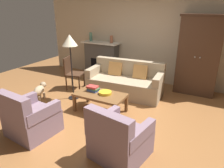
% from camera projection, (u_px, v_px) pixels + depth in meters
% --- Properties ---
extents(ground_plane, '(9.60, 9.60, 0.00)m').
position_uv_depth(ground_plane, '(109.00, 116.00, 4.39)').
color(ground_plane, '#9E6638').
extents(back_wall, '(7.20, 0.10, 2.80)m').
position_uv_depth(back_wall, '(151.00, 35.00, 5.99)').
color(back_wall, beige).
rests_on(back_wall, ground).
extents(fireplace, '(1.26, 0.48, 1.12)m').
position_uv_depth(fireplace, '(102.00, 59.00, 6.76)').
color(fireplace, '#4C4947').
rests_on(fireplace, ground).
extents(armoire, '(1.06, 0.57, 2.03)m').
position_uv_depth(armoire, '(199.00, 55.00, 5.24)').
color(armoire, '#472D1E').
rests_on(armoire, ground).
extents(couch, '(1.97, 0.99, 0.86)m').
position_uv_depth(couch, '(125.00, 82.00, 5.41)').
color(couch, tan).
rests_on(couch, ground).
extents(coffee_table, '(1.10, 0.60, 0.42)m').
position_uv_depth(coffee_table, '(100.00, 96.00, 4.46)').
color(coffee_table, brown).
rests_on(coffee_table, ground).
extents(fruit_bowl, '(0.28, 0.28, 0.06)m').
position_uv_depth(fruit_bowl, '(105.00, 93.00, 4.43)').
color(fruit_bowl, gold).
rests_on(fruit_bowl, coffee_table).
extents(book_stack, '(0.27, 0.19, 0.12)m').
position_uv_depth(book_stack, '(93.00, 88.00, 4.57)').
color(book_stack, '#38569E').
rests_on(book_stack, coffee_table).
extents(mantel_vase_jade, '(0.09, 0.09, 0.27)m').
position_uv_depth(mantel_vase_jade, '(91.00, 37.00, 6.67)').
color(mantel_vase_jade, slate).
rests_on(mantel_vase_jade, fireplace).
extents(mantel_vase_terracotta, '(0.09, 0.09, 0.23)m').
position_uv_depth(mantel_vase_terracotta, '(111.00, 39.00, 6.34)').
color(mantel_vase_terracotta, '#A86042').
rests_on(mantel_vase_terracotta, fireplace).
extents(armchair_near_left, '(0.84, 0.84, 0.88)m').
position_uv_depth(armchair_near_left, '(30.00, 119.00, 3.67)').
color(armchair_near_left, gray).
rests_on(armchair_near_left, ground).
extents(armchair_near_right, '(0.89, 0.89, 0.88)m').
position_uv_depth(armchair_near_right, '(119.00, 140.00, 3.10)').
color(armchair_near_right, gray).
rests_on(armchair_near_right, ground).
extents(side_chair_wooden, '(0.54, 0.54, 0.90)m').
position_uv_depth(side_chair_wooden, '(72.00, 71.00, 5.69)').
color(side_chair_wooden, '#472D1E').
rests_on(side_chair_wooden, ground).
extents(floor_lamp, '(0.36, 0.36, 1.59)m').
position_uv_depth(floor_lamp, '(70.00, 44.00, 4.75)').
color(floor_lamp, black).
rests_on(floor_lamp, ground).
extents(dog, '(0.33, 0.55, 0.39)m').
position_uv_depth(dog, '(40.00, 90.00, 5.09)').
color(dog, tan).
rests_on(dog, ground).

